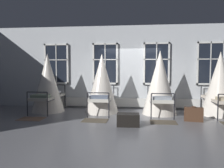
% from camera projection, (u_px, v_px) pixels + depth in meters
% --- Properties ---
extents(ground, '(22.12, 22.12, 0.00)m').
position_uv_depth(ground, '(130.00, 113.00, 7.88)').
color(ground, slate).
extents(back_wall_with_windows, '(12.06, 0.10, 3.45)m').
position_uv_depth(back_wall_with_windows, '(130.00, 67.00, 8.91)').
color(back_wall_with_windows, silver).
rests_on(back_wall_with_windows, ground).
extents(window_bank, '(7.43, 0.10, 2.66)m').
position_uv_depth(window_bank, '(130.00, 84.00, 8.83)').
color(window_bank, black).
rests_on(window_bank, ground).
extents(cot_first, '(1.25, 1.85, 2.23)m').
position_uv_depth(cot_first, '(48.00, 84.00, 8.19)').
color(cot_first, black).
rests_on(cot_first, ground).
extents(cot_second, '(1.25, 1.85, 2.21)m').
position_uv_depth(cot_second, '(102.00, 84.00, 7.95)').
color(cot_second, black).
rests_on(cot_second, ground).
extents(cot_third, '(1.25, 1.84, 2.31)m').
position_uv_depth(cot_third, '(160.00, 83.00, 7.70)').
color(cot_third, black).
rests_on(cot_third, ground).
extents(cot_fourth, '(1.25, 1.85, 2.26)m').
position_uv_depth(cot_fourth, '(220.00, 84.00, 7.50)').
color(cot_fourth, black).
rests_on(cot_fourth, ground).
extents(rug_first, '(0.81, 0.58, 0.01)m').
position_uv_depth(rug_first, '(31.00, 119.00, 6.94)').
color(rug_first, brown).
rests_on(rug_first, ground).
extents(rug_second, '(0.82, 0.59, 0.01)m').
position_uv_depth(rug_second, '(95.00, 120.00, 6.72)').
color(rug_second, brown).
rests_on(rug_second, ground).
extents(rug_third, '(0.81, 0.58, 0.01)m').
position_uv_depth(rug_third, '(163.00, 122.00, 6.49)').
color(rug_third, brown).
rests_on(rug_third, ground).
extents(suitcase_dark, '(0.59, 0.30, 0.47)m').
position_uv_depth(suitcase_dark, '(194.00, 114.00, 6.62)').
color(suitcase_dark, '#472D1E').
rests_on(suitcase_dark, ground).
extents(travel_trunk, '(0.65, 0.42, 0.35)m').
position_uv_depth(travel_trunk, '(128.00, 120.00, 6.08)').
color(travel_trunk, black).
rests_on(travel_trunk, ground).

